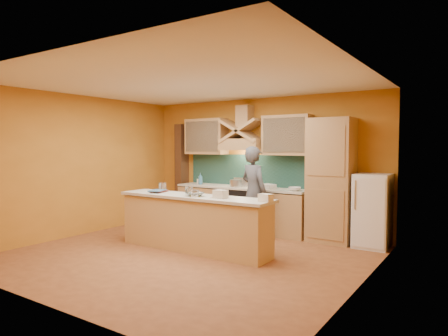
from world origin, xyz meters
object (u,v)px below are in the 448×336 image
Objects in this scene: stove at (241,209)px; person at (254,192)px; fridge at (372,211)px; kitchen_scale at (195,194)px; mixing_bowl at (195,194)px.

stove is 0.51× the size of person.
fridge is at bearing 0.00° from stove.
person is (0.60, -0.51, 0.44)m from stove.
fridge is 3.14m from kitchen_scale.
person reaches higher than mixing_bowl.
person is 6.44× the size of mixing_bowl.
mixing_bowl is at bearing 104.80° from kitchen_scale.
person is 1.51m from mixing_bowl.
stove is 0.90m from person.
person is (-2.10, -0.51, 0.24)m from fridge.
person reaches higher than stove.
mixing_bowl is at bearing -140.18° from fridge.
kitchen_scale is at bearing -138.97° from fridge.
fridge is (2.70, 0.00, 0.20)m from stove.
fridge is 0.73× the size of person.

